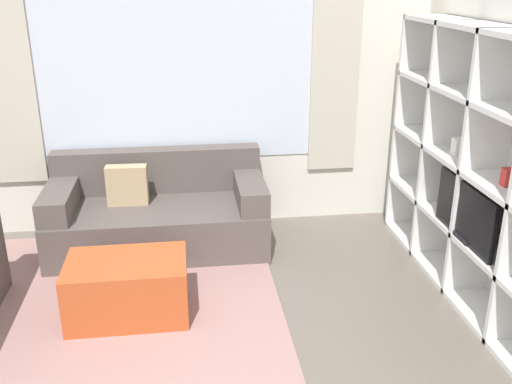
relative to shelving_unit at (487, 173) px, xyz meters
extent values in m
cube|color=silver|center=(-2.11, 1.58, 0.40)|extent=(5.70, 0.07, 2.70)
cube|color=silver|center=(-2.11, 1.54, 0.50)|extent=(2.48, 0.01, 1.60)
cube|color=beige|center=(-3.52, 1.53, 0.50)|extent=(0.44, 0.03, 1.90)
cube|color=beige|center=(-0.70, 1.53, 0.50)|extent=(0.44, 0.03, 1.90)
cube|color=gray|center=(-2.89, 0.22, -0.94)|extent=(2.92, 2.28, 0.01)
cube|color=silver|center=(0.14, 0.01, 0.01)|extent=(0.02, 2.49, 1.92)
cube|color=white|center=(-0.03, 0.01, 0.01)|extent=(0.36, 0.04, 1.92)
cube|color=white|center=(-0.03, 0.63, 0.01)|extent=(0.36, 0.04, 1.92)
cube|color=white|center=(-0.03, 1.25, 0.01)|extent=(0.36, 0.04, 1.92)
cube|color=white|center=(-0.03, 0.01, -0.93)|extent=(0.36, 2.49, 0.04)
cube|color=white|center=(-0.03, 0.01, -0.47)|extent=(0.36, 2.49, 0.04)
cube|color=white|center=(-0.03, 0.01, 0.01)|extent=(0.36, 2.49, 0.04)
cube|color=white|center=(-0.03, 0.01, 0.49)|extent=(0.36, 2.49, 0.04)
cube|color=white|center=(-0.03, 0.01, 0.95)|extent=(0.36, 2.49, 0.04)
cube|color=black|center=(-0.17, -0.09, -0.25)|extent=(0.04, 0.78, 0.41)
cube|color=black|center=(-0.15, -0.09, -0.44)|extent=(0.10, 0.24, 0.03)
cube|color=red|center=(-0.05, -0.33, 0.09)|extent=(0.07, 0.07, 0.12)
cube|color=white|center=(-0.05, 0.35, 0.09)|extent=(0.08, 0.08, 0.12)
cube|color=#564C47|center=(-2.32, 1.06, -0.75)|extent=(1.82, 0.87, 0.40)
cube|color=#564C47|center=(-2.32, 1.40, -0.36)|extent=(1.82, 0.18, 0.39)
cube|color=#564C47|center=(-3.11, 1.06, -0.45)|extent=(0.24, 0.81, 0.20)
cube|color=#564C47|center=(-1.53, 1.06, -0.45)|extent=(0.24, 0.81, 0.20)
cube|color=tan|center=(-2.56, 1.12, -0.38)|extent=(0.34, 0.13, 0.34)
cube|color=#B74C23|center=(-2.50, 0.02, -0.74)|extent=(0.81, 0.53, 0.42)
camera|label=1|loc=(-2.07, -3.48, 1.29)|focal=40.00mm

